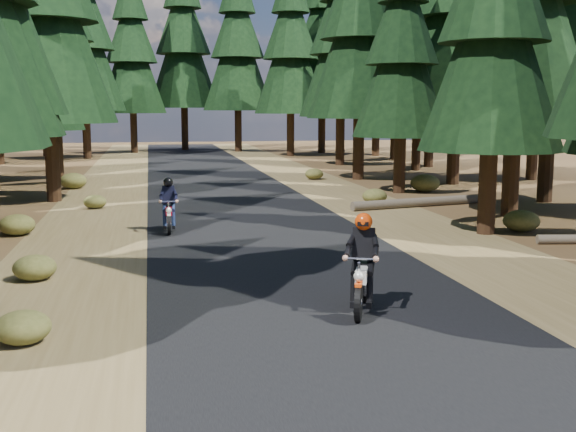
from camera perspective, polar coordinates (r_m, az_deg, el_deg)
The scene contains 9 objects.
ground at distance 14.21m, azimuth 1.15°, elevation -5.28°, with size 120.00×120.00×0.00m, color #412D17.
road at distance 19.02m, azimuth -1.99°, elevation -1.72°, with size 6.00×100.00×0.01m, color black.
shoulder_l at distance 18.88m, azimuth -15.93°, elevation -2.13°, with size 3.20×100.00×0.01m, color brown.
shoulder_r at distance 20.23m, azimuth 10.99°, elevation -1.26°, with size 3.20×100.00×0.01m, color brown.
pine_forest at distance 34.95m, azimuth -6.33°, elevation 15.89°, with size 34.59×55.08×16.32m.
log_near at distance 25.43m, azimuth 10.61°, elevation 1.09°, with size 0.32×0.32×5.60m, color #4C4233.
understory_shrubs at distance 23.21m, azimuth -0.43°, elevation 0.86°, with size 15.63×28.73×0.72m.
rider_lead at distance 12.13m, azimuth 5.86°, elevation -5.03°, with size 1.19×1.93×1.65m.
rider_follow at distance 20.11m, azimuth -9.39°, elevation 0.16°, with size 0.54×1.68×1.48m.
Camera 1 is at (-2.88, -13.49, 3.39)m, focal length 45.00 mm.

